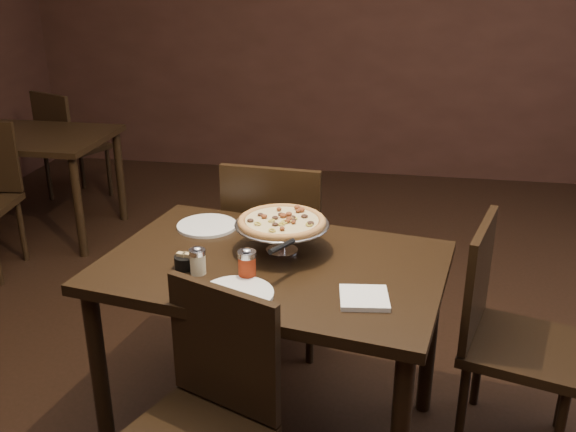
# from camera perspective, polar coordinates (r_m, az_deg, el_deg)

# --- Properties ---
(room) EXTENTS (6.04, 7.04, 2.84)m
(room) POSITION_cam_1_polar(r_m,az_deg,el_deg) (2.32, 2.85, 10.76)
(room) COLOR black
(room) RESTS_ON ground
(dining_table) EXTENTS (1.39, 1.04, 0.79)m
(dining_table) POSITION_cam_1_polar(r_m,az_deg,el_deg) (2.46, -1.35, -6.27)
(dining_table) COLOR black
(dining_table) RESTS_ON ground
(background_table) EXTENTS (1.16, 0.78, 0.73)m
(background_table) POSITION_cam_1_polar(r_m,az_deg,el_deg) (4.84, -22.30, 5.65)
(background_table) COLOR black
(background_table) RESTS_ON ground
(pizza_stand) EXTENTS (0.37, 0.37, 0.15)m
(pizza_stand) POSITION_cam_1_polar(r_m,az_deg,el_deg) (2.45, -0.55, -0.53)
(pizza_stand) COLOR silver
(pizza_stand) RESTS_ON dining_table
(parmesan_shaker) EXTENTS (0.06, 0.06, 0.11)m
(parmesan_shaker) POSITION_cam_1_polar(r_m,az_deg,el_deg) (2.33, -8.03, -3.96)
(parmesan_shaker) COLOR beige
(parmesan_shaker) RESTS_ON dining_table
(pepper_flake_shaker) EXTENTS (0.07, 0.07, 0.12)m
(pepper_flake_shaker) POSITION_cam_1_polar(r_m,az_deg,el_deg) (2.28, -3.67, -4.28)
(pepper_flake_shaker) COLOR maroon
(pepper_flake_shaker) RESTS_ON dining_table
(packet_caddy) EXTENTS (0.08, 0.08, 0.06)m
(packet_caddy) POSITION_cam_1_polar(r_m,az_deg,el_deg) (2.39, -9.15, -4.03)
(packet_caddy) COLOR black
(packet_caddy) RESTS_ON dining_table
(napkin_stack) EXTENTS (0.18, 0.18, 0.02)m
(napkin_stack) POSITION_cam_1_polar(r_m,az_deg,el_deg) (2.17, 6.79, -7.24)
(napkin_stack) COLOR white
(napkin_stack) RESTS_ON dining_table
(plate_left) EXTENTS (0.25, 0.25, 0.01)m
(plate_left) POSITION_cam_1_polar(r_m,az_deg,el_deg) (2.74, -7.22, -0.86)
(plate_left) COLOR white
(plate_left) RESTS_ON dining_table
(plate_near) EXTENTS (0.25, 0.25, 0.01)m
(plate_near) POSITION_cam_1_polar(r_m,az_deg,el_deg) (2.19, -4.58, -6.91)
(plate_near) COLOR white
(plate_near) RESTS_ON dining_table
(serving_spatula) EXTENTS (0.17, 0.17, 0.02)m
(serving_spatula) POSITION_cam_1_polar(r_m,az_deg,el_deg) (2.25, -0.55, -2.75)
(serving_spatula) COLOR silver
(serving_spatula) RESTS_ON pizza_stand
(chair_far) EXTENTS (0.50, 0.50, 0.99)m
(chair_far) POSITION_cam_1_polar(r_m,az_deg,el_deg) (3.11, -0.88, -2.93)
(chair_far) COLOR black
(chair_far) RESTS_ON ground
(chair_near) EXTENTS (0.55, 0.55, 0.90)m
(chair_near) POSITION_cam_1_polar(r_m,az_deg,el_deg) (2.16, -7.54, -17.21)
(chair_near) COLOR black
(chair_near) RESTS_ON ground
(chair_side) EXTENTS (0.54, 0.54, 0.93)m
(chair_side) POSITION_cam_1_polar(r_m,az_deg,el_deg) (2.67, 18.74, -9.51)
(chair_side) COLOR black
(chair_side) RESTS_ON ground
(bg_chair_far) EXTENTS (0.55, 0.55, 0.90)m
(bg_chair_far) POSITION_cam_1_polar(r_m,az_deg,el_deg) (5.45, -19.01, 6.22)
(bg_chair_far) COLOR black
(bg_chair_far) RESTS_ON ground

